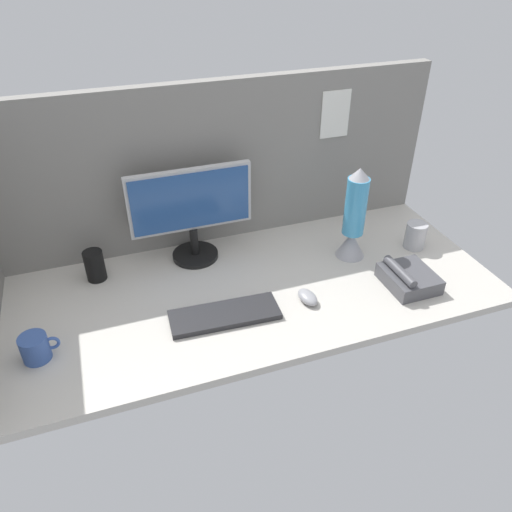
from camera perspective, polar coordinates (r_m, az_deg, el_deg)
ground_plane at (r=183.91cm, az=-0.89°, el=-3.71°), size 180.00×80.00×3.00cm
cubicle_wall_back at (r=197.64cm, az=-4.49°, el=10.49°), size 180.00×5.50×64.57cm
monitor at (r=188.93cm, az=-7.44°, el=5.33°), size 46.84×18.00×37.42cm
keyboard at (r=168.88cm, az=-3.62°, el=-6.75°), size 37.69×15.11×2.00cm
mouse at (r=175.63cm, az=5.94°, el=-4.71°), size 6.75×10.22×3.40cm
mug_steel at (r=211.31cm, az=17.84°, el=2.26°), size 8.37×8.37×10.78cm
mug_black_travel at (r=192.14cm, az=-18.03°, el=-1.04°), size 7.21×7.21×11.82cm
mug_ceramic_blue at (r=166.46cm, az=-23.99°, el=-9.60°), size 11.65×8.48×8.50cm
lava_lamp at (r=194.37cm, az=11.17°, el=4.00°), size 11.48×11.48×37.57cm
desk_phone at (r=189.38cm, az=17.07°, el=-2.43°), size 17.06×19.05×8.80cm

